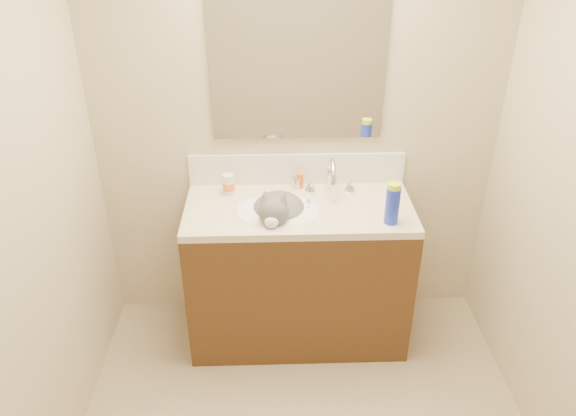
{
  "coord_description": "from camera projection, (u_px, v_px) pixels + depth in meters",
  "views": [
    {
      "loc": [
        -0.14,
        -1.58,
        2.32
      ],
      "look_at": [
        -0.06,
        0.92,
        0.88
      ],
      "focal_mm": 35.0,
      "sensor_mm": 36.0,
      "label": 1
    }
  ],
  "objects": [
    {
      "name": "room_shell",
      "position": [
        316.0,
        188.0,
        1.79
      ],
      "size": [
        2.24,
        2.54,
        2.52
      ],
      "color": "#BBAA8B",
      "rests_on": "ground"
    },
    {
      "name": "vanity_cabinet",
      "position": [
        298.0,
        275.0,
        3.17
      ],
      "size": [
        1.2,
        0.55,
        0.82
      ],
      "primitive_type": "cube",
      "color": "#442913",
      "rests_on": "ground"
    },
    {
      "name": "counter_slab",
      "position": [
        299.0,
        210.0,
        2.95
      ],
      "size": [
        1.2,
        0.55,
        0.04
      ],
      "primitive_type": "cube",
      "color": "beige",
      "rests_on": "vanity_cabinet"
    },
    {
      "name": "basin",
      "position": [
        276.0,
        221.0,
        2.95
      ],
      "size": [
        0.45,
        0.36,
        0.14
      ],
      "primitive_type": "ellipsoid",
      "color": "white",
      "rests_on": "vanity_cabinet"
    },
    {
      "name": "faucet",
      "position": [
        331.0,
        179.0,
        3.02
      ],
      "size": [
        0.28,
        0.2,
        0.21
      ],
      "color": "silver",
      "rests_on": "counter_slab"
    },
    {
      "name": "cat",
      "position": [
        278.0,
        214.0,
        2.93
      ],
      "size": [
        0.35,
        0.44,
        0.33
      ],
      "rotation": [
        0.0,
        0.0,
        -0.18
      ],
      "color": "#535053",
      "rests_on": "basin"
    },
    {
      "name": "backsplash",
      "position": [
        297.0,
        169.0,
        3.13
      ],
      "size": [
        1.2,
        0.02,
        0.18
      ],
      "primitive_type": "cube",
      "color": "silver",
      "rests_on": "counter_slab"
    },
    {
      "name": "mirror",
      "position": [
        298.0,
        64.0,
        2.83
      ],
      "size": [
        0.9,
        0.02,
        0.8
      ],
      "primitive_type": "cube",
      "color": "white",
      "rests_on": "room_shell"
    },
    {
      "name": "pill_bottle",
      "position": [
        229.0,
        184.0,
        3.04
      ],
      "size": [
        0.07,
        0.07,
        0.11
      ],
      "primitive_type": "cylinder",
      "rotation": [
        0.0,
        0.0,
        -0.16
      ],
      "color": "silver",
      "rests_on": "counter_slab"
    },
    {
      "name": "pill_label",
      "position": [
        229.0,
        186.0,
        3.04
      ],
      "size": [
        0.08,
        0.08,
        0.04
      ],
      "primitive_type": "cylinder",
      "rotation": [
        0.0,
        0.0,
        -0.16
      ],
      "color": "orange",
      "rests_on": "pill_bottle"
    },
    {
      "name": "silver_jar",
      "position": [
        297.0,
        183.0,
        3.11
      ],
      "size": [
        0.06,
        0.06,
        0.06
      ],
      "primitive_type": "cylinder",
      "rotation": [
        0.0,
        0.0,
        0.25
      ],
      "color": "#B7B7BC",
      "rests_on": "counter_slab"
    },
    {
      "name": "amber_bottle",
      "position": [
        300.0,
        181.0,
        3.1
      ],
      "size": [
        0.04,
        0.04,
        0.09
      ],
      "primitive_type": "cylinder",
      "rotation": [
        0.0,
        0.0,
        0.12
      ],
      "color": "#E75B1B",
      "rests_on": "counter_slab"
    },
    {
      "name": "toothbrush",
      "position": [
        308.0,
        202.0,
        2.98
      ],
      "size": [
        0.02,
        0.13,
        0.01
      ],
      "primitive_type": "cube",
      "rotation": [
        0.0,
        0.0,
        -0.07
      ],
      "color": "silver",
      "rests_on": "counter_slab"
    },
    {
      "name": "toothbrush_head",
      "position": [
        308.0,
        201.0,
        2.98
      ],
      "size": [
        0.02,
        0.03,
        0.02
      ],
      "primitive_type": "cube",
      "rotation": [
        0.0,
        0.0,
        -0.07
      ],
      "color": "#6688DA",
      "rests_on": "counter_slab"
    },
    {
      "name": "spray_can",
      "position": [
        392.0,
        206.0,
        2.76
      ],
      "size": [
        0.07,
        0.07,
        0.19
      ],
      "primitive_type": "cylinder",
      "rotation": [
        0.0,
        0.0,
        -0.03
      ],
      "color": "#1C30C5",
      "rests_on": "counter_slab"
    },
    {
      "name": "spray_cap",
      "position": [
        394.0,
        187.0,
        2.71
      ],
      "size": [
        0.06,
        0.06,
        0.04
      ],
      "primitive_type": "cylinder",
      "rotation": [
        0.0,
        0.0,
        -0.03
      ],
      "color": "#D2E217",
      "rests_on": "spray_can"
    }
  ]
}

